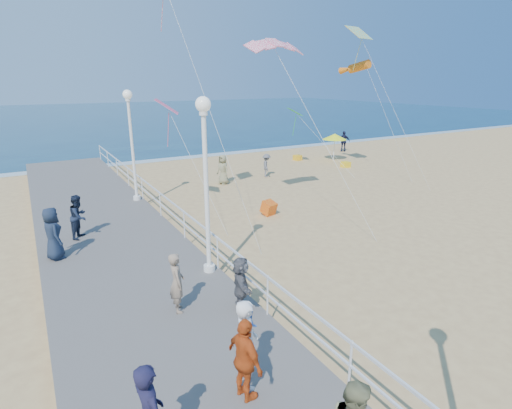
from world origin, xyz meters
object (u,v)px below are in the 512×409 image
beach_walker_b (344,141)px  beach_chair_right (346,164)px  toddler_held (250,324)px  beach_walker_a (266,165)px  lamp_post_mid (206,169)px  box_kite (269,209)px  spectator_3 (245,360)px  beach_umbrella (335,137)px  spectator_5 (241,283)px  beach_chair_left (297,158)px  woman_holding_toddler (247,343)px  spectator_6 (177,282)px  beach_walker_c (223,169)px  spectator_4 (53,234)px  spectator_7 (79,216)px  lamp_post_far (131,134)px

beach_walker_b → beach_chair_right: bearing=82.3°
toddler_held → beach_walker_a: bearing=-18.9°
lamp_post_mid → box_kite: (5.08, 4.66, -3.36)m
spectator_3 → beach_umbrella: 25.99m
spectator_5 → beach_chair_right: size_ratio=2.65×
beach_chair_left → woman_holding_toddler: bearing=-128.0°
spectator_5 → beach_umbrella: (16.72, 15.87, 0.78)m
lamp_post_mid → spectator_6: size_ratio=3.31×
spectator_5 → beach_walker_c: size_ratio=0.80×
spectator_5 → toddler_held: bearing=178.1°
woman_holding_toddler → beach_walker_a: bearing=-19.1°
spectator_4 → spectator_7: spectator_4 is taller
lamp_post_mid → spectator_3: (-1.52, -5.18, -2.43)m
toddler_held → lamp_post_mid: bearing=-0.5°
spectator_7 → spectator_6: bearing=-133.6°
spectator_4 → beach_chair_left: 21.79m
spectator_5 → beach_umbrella: bearing=-24.3°
lamp_post_mid → spectator_6: 3.38m
toddler_held → spectator_3: 0.68m
box_kite → spectator_6: bearing=-149.7°
spectator_5 → spectator_7: (-2.96, 7.46, 0.11)m
spectator_3 → box_kite: size_ratio=2.78×
lamp_post_far → box_kite: bearing=-40.5°
beach_walker_c → beach_walker_b: bearing=94.7°
woman_holding_toddler → lamp_post_far: bearing=8.1°
toddler_held → beach_walker_b: bearing=-31.9°
beach_umbrella → beach_walker_a: bearing=-164.9°
lamp_post_mid → spectator_3: 5.92m
toddler_held → beach_chair_right: bearing=-33.4°
beach_walker_b → beach_chair_left: 6.06m
beach_walker_b → beach_chair_right: size_ratio=3.32×
spectator_4 → beach_walker_a: 15.46m
spectator_5 → lamp_post_mid: bearing=18.8°
spectator_4 → spectator_6: (2.49, -5.09, -0.09)m
beach_chair_right → toddler_held: bearing=-136.9°
spectator_6 → beach_walker_c: bearing=-20.0°
lamp_post_far → beach_walker_a: lamp_post_far is taller
beach_walker_a → beach_walker_c: beach_walker_c is taller
spectator_5 → beach_walker_c: (5.94, 13.55, -0.22)m
beach_umbrella → beach_chair_left: 3.32m
lamp_post_mid → spectator_6: lamp_post_mid is taller
spectator_4 → spectator_6: size_ratio=1.11×
toddler_held → beach_chair_left: size_ratio=1.30×
lamp_post_mid → beach_umbrella: size_ratio=2.49×
woman_holding_toddler → beach_walker_b: size_ratio=1.01×
spectator_3 → beach_umbrella: size_ratio=0.78×
lamp_post_far → spectator_6: bearing=-98.5°
spectator_5 → beach_chair_left: (14.40, 17.51, -0.93)m
spectator_3 → spectator_4: 8.97m
spectator_7 → beach_umbrella: 21.41m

